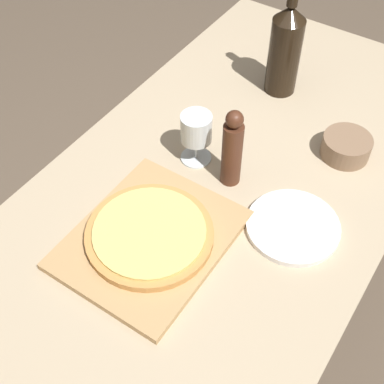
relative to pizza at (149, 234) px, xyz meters
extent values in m
plane|color=brown|center=(0.04, 0.19, -0.79)|extent=(12.00, 12.00, 0.00)
cube|color=tan|center=(0.04, 0.19, -0.04)|extent=(0.79, 1.67, 0.03)
cylinder|color=brown|center=(-0.29, 0.96, -0.43)|extent=(0.06, 0.06, 0.73)
cube|color=tan|center=(0.00, 0.00, -0.02)|extent=(0.31, 0.38, 0.02)
cylinder|color=#C68947|center=(0.00, 0.00, 0.00)|extent=(0.28, 0.28, 0.02)
cylinder|color=#E0C66B|center=(0.00, 0.00, 0.01)|extent=(0.25, 0.25, 0.01)
cylinder|color=black|center=(-0.01, 0.64, 0.08)|extent=(0.09, 0.09, 0.22)
cone|color=black|center=(-0.01, 0.64, 0.21)|extent=(0.09, 0.09, 0.04)
cylinder|color=#4C2819|center=(0.05, 0.26, 0.06)|extent=(0.05, 0.05, 0.17)
sphere|color=#4C2819|center=(0.05, 0.26, 0.16)|extent=(0.04, 0.04, 0.04)
cylinder|color=silver|center=(-0.06, 0.27, -0.03)|extent=(0.08, 0.08, 0.00)
cylinder|color=silver|center=(-0.06, 0.27, 0.01)|extent=(0.01, 0.01, 0.06)
cylinder|color=silver|center=(-0.06, 0.27, 0.07)|extent=(0.08, 0.08, 0.07)
cylinder|color=#84664C|center=(0.25, 0.49, 0.00)|extent=(0.12, 0.12, 0.05)
cylinder|color=white|center=(0.24, 0.21, -0.02)|extent=(0.21, 0.21, 0.01)
camera|label=1|loc=(0.46, -0.52, 0.93)|focal=50.00mm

